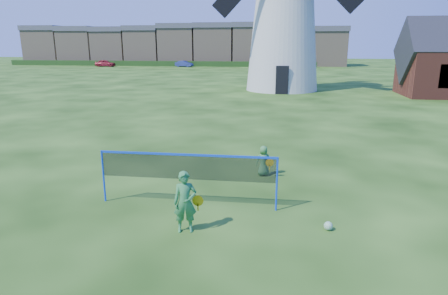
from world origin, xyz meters
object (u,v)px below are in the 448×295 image
(badminton_net, at_px, (187,168))
(player_girl, at_px, (185,202))
(windmill, at_px, (284,12))
(car_right, at_px, (184,64))
(car_left, at_px, (105,63))
(player_boy, at_px, (264,161))
(play_ball, at_px, (328,226))

(badminton_net, relative_size, player_girl, 3.26)
(windmill, distance_m, badminton_net, 29.82)
(badminton_net, distance_m, car_right, 66.64)
(badminton_net, xyz_separation_m, car_left, (-30.56, 63.13, -0.49))
(badminton_net, height_order, player_girl, same)
(windmill, height_order, player_boy, windmill)
(windmill, relative_size, badminton_net, 3.96)
(player_girl, xyz_separation_m, car_right, (-15.69, 66.39, -0.20))
(player_boy, distance_m, play_ball, 4.37)
(windmill, bearing_deg, player_girl, -94.76)
(player_boy, bearing_deg, windmill, -108.96)
(play_ball, bearing_deg, car_left, 118.17)
(player_girl, bearing_deg, car_left, 101.81)
(car_left, height_order, car_right, car_left)
(car_right, bearing_deg, play_ball, -149.76)
(windmill, xyz_separation_m, car_right, (-18.24, 35.79, -6.69))
(badminton_net, height_order, car_left, badminton_net)
(player_girl, distance_m, car_left, 71.67)
(windmill, xyz_separation_m, play_ball, (0.96, -30.07, -7.15))
(player_girl, height_order, car_left, player_girl)
(player_girl, xyz_separation_m, car_left, (-30.85, 64.69, -0.12))
(player_girl, distance_m, play_ball, 3.61)
(player_boy, height_order, car_left, car_left)
(windmill, xyz_separation_m, player_boy, (-0.81, -26.09, -6.73))
(player_girl, bearing_deg, player_boy, 55.20)
(badminton_net, bearing_deg, player_girl, -79.35)
(windmill, bearing_deg, player_boy, -91.77)
(play_ball, bearing_deg, windmill, 91.83)
(player_boy, relative_size, car_right, 0.31)
(windmill, bearing_deg, car_right, 117.01)
(player_girl, bearing_deg, play_ball, -5.01)
(play_ball, relative_size, car_right, 0.06)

